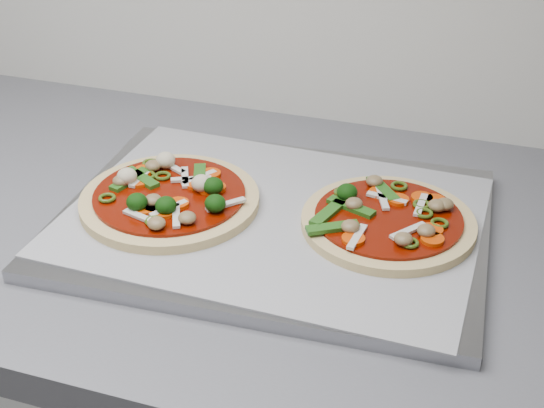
% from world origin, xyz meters
% --- Properties ---
extents(countertop, '(3.60, 0.60, 0.04)m').
position_xyz_m(countertop, '(0.00, 1.30, 0.88)').
color(countertop, slate).
rests_on(countertop, base_cabinet).
extents(baking_tray, '(0.50, 0.38, 0.02)m').
position_xyz_m(baking_tray, '(0.30, 1.29, 0.91)').
color(baking_tray, gray).
rests_on(baking_tray, countertop).
extents(parchment, '(0.47, 0.34, 0.00)m').
position_xyz_m(parchment, '(0.30, 1.29, 0.92)').
color(parchment, '#9D9DA3').
rests_on(parchment, baking_tray).
extents(pizza_left, '(0.25, 0.25, 0.04)m').
position_xyz_m(pizza_left, '(0.17, 1.28, 0.93)').
color(pizza_left, tan).
rests_on(pizza_left, parchment).
extents(pizza_right, '(0.25, 0.25, 0.03)m').
position_xyz_m(pizza_right, '(0.42, 1.31, 0.93)').
color(pizza_right, tan).
rests_on(pizza_right, parchment).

